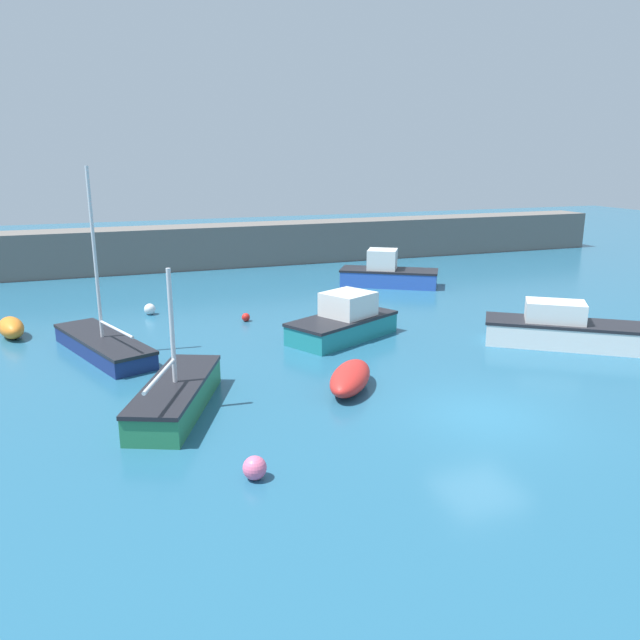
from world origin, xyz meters
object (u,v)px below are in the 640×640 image
object	(u,v)px
motorboat_with_cabin	(387,274)
cabin_cruiser_white	(344,321)
fishing_dinghy_green	(11,328)
motorboat_grey_hull	(563,330)
mooring_buoy_white	(150,309)
mooring_buoy_pink	(255,468)
open_tender_yellow	(350,378)
sailboat_tall_mast	(103,344)
mooring_buoy_red	(246,317)
sailboat_short_mast	(176,396)

from	to	relation	value
motorboat_with_cabin	cabin_cruiser_white	bearing A→B (deg)	-93.43
motorboat_with_cabin	fishing_dinghy_green	distance (m)	19.62
motorboat_grey_hull	mooring_buoy_white	size ratio (longest dim) A/B	11.43
mooring_buoy_pink	mooring_buoy_white	xyz separation A→B (m)	(-0.86, 16.73, -0.02)
motorboat_grey_hull	open_tender_yellow	bearing A→B (deg)	-135.45
motorboat_grey_hull	cabin_cruiser_white	distance (m)	8.64
sailboat_tall_mast	motorboat_with_cabin	xyz separation A→B (m)	(15.67, 7.87, 0.31)
mooring_buoy_red	sailboat_short_mast	bearing A→B (deg)	-114.78
sailboat_short_mast	motorboat_with_cabin	xyz separation A→B (m)	(13.78, 14.26, 0.24)
sailboat_tall_mast	open_tender_yellow	bearing A→B (deg)	-152.29
sailboat_tall_mast	fishing_dinghy_green	bearing A→B (deg)	23.07
open_tender_yellow	mooring_buoy_red	world-z (taller)	open_tender_yellow
motorboat_with_cabin	fishing_dinghy_green	world-z (taller)	motorboat_with_cabin
mooring_buoy_white	sailboat_short_mast	bearing A→B (deg)	-91.52
cabin_cruiser_white	mooring_buoy_red	bearing A→B (deg)	-78.25
sailboat_short_mast	mooring_buoy_white	distance (m)	12.05
sailboat_short_mast	motorboat_grey_hull	xyz separation A→B (m)	(15.17, 1.39, 0.19)
mooring_buoy_pink	mooring_buoy_red	size ratio (longest dim) A/B	1.51
open_tender_yellow	mooring_buoy_pink	distance (m)	6.21
motorboat_with_cabin	sailboat_tall_mast	bearing A→B (deg)	-121.51
sailboat_short_mast	motorboat_grey_hull	world-z (taller)	sailboat_short_mast
motorboat_grey_hull	mooring_buoy_red	bearing A→B (deg)	179.29
cabin_cruiser_white	sailboat_short_mast	bearing A→B (deg)	8.48
motorboat_grey_hull	sailboat_tall_mast	distance (m)	17.77
sailboat_tall_mast	mooring_buoy_pink	bearing A→B (deg)	175.02
cabin_cruiser_white	mooring_buoy_white	distance (m)	9.82
fishing_dinghy_green	mooring_buoy_pink	bearing A→B (deg)	9.87
sailboat_tall_mast	mooring_buoy_red	bearing A→B (deg)	-85.21
cabin_cruiser_white	open_tender_yellow	bearing A→B (deg)	42.85
sailboat_short_mast	fishing_dinghy_green	world-z (taller)	sailboat_short_mast
mooring_buoy_red	motorboat_grey_hull	bearing A→B (deg)	-36.07
sailboat_tall_mast	fishing_dinghy_green	distance (m)	5.09
sailboat_short_mast	mooring_buoy_red	world-z (taller)	sailboat_short_mast
open_tender_yellow	cabin_cruiser_white	xyz separation A→B (m)	(2.02, 5.53, 0.29)
cabin_cruiser_white	motorboat_grey_hull	bearing A→B (deg)	125.72
open_tender_yellow	sailboat_tall_mast	xyz separation A→B (m)	(-7.35, 6.57, -0.01)
motorboat_grey_hull	sailboat_tall_mast	size ratio (longest dim) A/B	0.87
mooring_buoy_pink	mooring_buoy_red	xyz separation A→B (m)	(3.11, 13.99, -0.10)
motorboat_grey_hull	open_tender_yellow	world-z (taller)	motorboat_grey_hull
mooring_buoy_white	mooring_buoy_red	xyz separation A→B (m)	(3.98, -2.74, -0.08)
sailboat_tall_mast	mooring_buoy_pink	world-z (taller)	sailboat_tall_mast
sailboat_short_mast	mooring_buoy_white	world-z (taller)	sailboat_short_mast
sailboat_short_mast	sailboat_tall_mast	size ratio (longest dim) A/B	0.76
mooring_buoy_white	cabin_cruiser_white	bearing A→B (deg)	-43.10
sailboat_short_mast	motorboat_grey_hull	bearing A→B (deg)	-61.64
sailboat_tall_mast	mooring_buoy_red	size ratio (longest dim) A/B	18.51
open_tender_yellow	mooring_buoy_pink	world-z (taller)	open_tender_yellow
fishing_dinghy_green	cabin_cruiser_white	distance (m)	13.72
motorboat_grey_hull	cabin_cruiser_white	bearing A→B (deg)	-171.88
mooring_buoy_pink	mooring_buoy_white	bearing A→B (deg)	92.95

